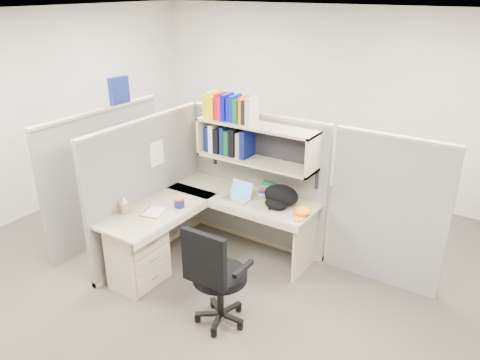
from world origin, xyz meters
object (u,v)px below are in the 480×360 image
Objects in this scene: laptop at (237,192)px; backpack at (279,197)px; snack_canister at (179,202)px; task_chair at (217,291)px; desk at (166,240)px.

backpack reaches higher than laptop.
laptop is at bearing 49.69° from snack_canister.
task_chair reaches higher than backpack.
backpack is at bearing 43.49° from desk.
desk is 0.99m from task_chair.
task_chair is at bearing -32.94° from snack_canister.
snack_canister is at bearing 147.06° from task_chair.
backpack is 3.41× the size of snack_canister.
desk is 6.20× the size of laptop.
backpack reaches higher than snack_canister.
desk is 1.29m from backpack.
task_chair is at bearing -61.59° from laptop.
task_chair is (0.51, -1.09, -0.46)m from laptop.
backpack is 1.07m from snack_canister.
task_chair is at bearing -107.55° from backpack.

